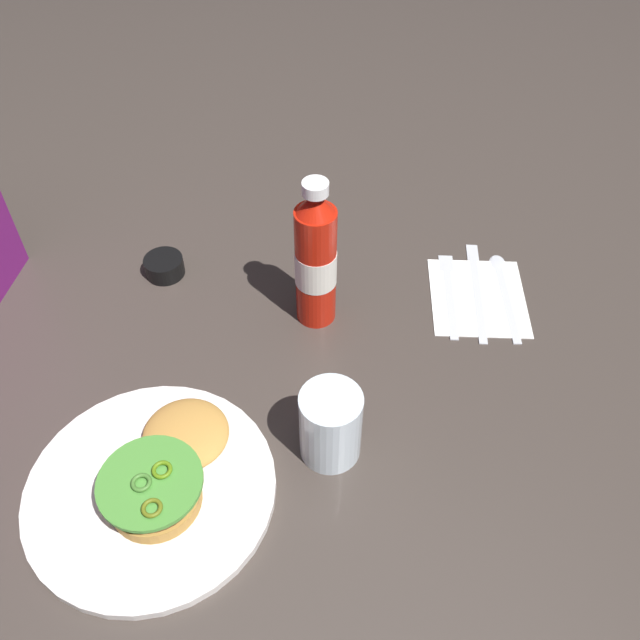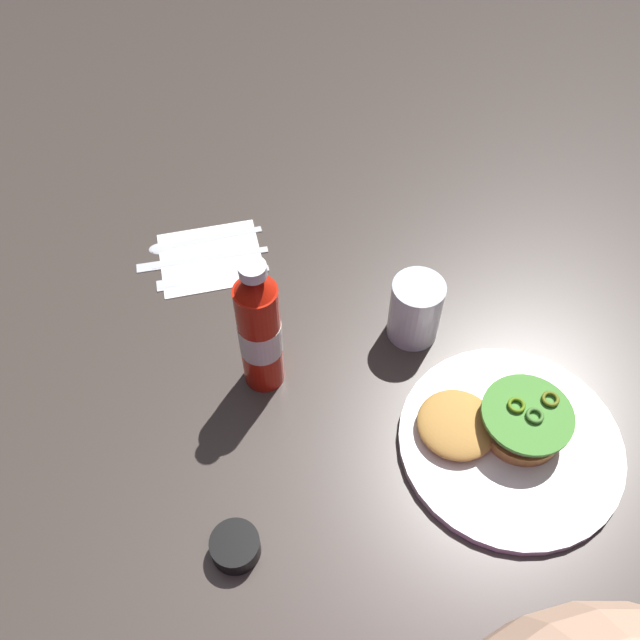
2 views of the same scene
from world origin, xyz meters
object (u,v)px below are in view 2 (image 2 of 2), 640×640
at_px(burger_sandwich, 499,423).
at_px(water_glass, 415,310).
at_px(condiment_cup, 235,546).
at_px(butter_knife, 194,259).
at_px(fork_utensil, 202,277).
at_px(dinner_plate, 510,443).
at_px(ketchup_bottle, 260,331).
at_px(spoon_utensil, 189,241).
at_px(napkin, 211,258).

bearing_deg(burger_sandwich, water_glass, -67.82).
xyz_separation_m(condiment_cup, butter_knife, (0.04, -0.48, -0.01)).
xyz_separation_m(burger_sandwich, fork_utensil, (0.38, -0.32, -0.03)).
xyz_separation_m(dinner_plate, condiment_cup, (0.36, 0.09, 0.01)).
bearing_deg(ketchup_bottle, spoon_utensil, -69.42).
height_order(condiment_cup, fork_utensil, condiment_cup).
bearing_deg(butter_knife, spoon_utensil, -80.56).
height_order(water_glass, condiment_cup, water_glass).
bearing_deg(condiment_cup, dinner_plate, -165.49).
xyz_separation_m(napkin, fork_utensil, (0.01, 0.04, 0.00)).
xyz_separation_m(condiment_cup, napkin, (0.02, -0.48, -0.01)).
height_order(water_glass, napkin, water_glass).
relative_size(condiment_cup, napkin, 0.37).
bearing_deg(water_glass, napkin, -32.27).
relative_size(burger_sandwich, napkin, 1.22).
distance_m(napkin, spoon_utensil, 0.05).
bearing_deg(dinner_plate, napkin, -45.23).
xyz_separation_m(ketchup_bottle, butter_knife, (0.10, -0.23, -0.10)).
distance_m(condiment_cup, fork_utensil, 0.44).
bearing_deg(dinner_plate, water_glass, -65.90).
bearing_deg(condiment_cup, butter_knife, -84.92).
bearing_deg(napkin, spoon_utensil, -48.69).
height_order(burger_sandwich, butter_knife, burger_sandwich).
xyz_separation_m(burger_sandwich, spoon_utensil, (0.40, -0.40, -0.03)).
bearing_deg(water_glass, spoon_utensil, -34.34).
bearing_deg(water_glass, condiment_cup, 46.89).
height_order(dinner_plate, napkin, dinner_plate).
bearing_deg(condiment_cup, fork_utensil, -86.08).
xyz_separation_m(ketchup_bottle, fork_utensil, (0.08, -0.19, -0.10)).
xyz_separation_m(water_glass, napkin, (0.29, -0.18, -0.05)).
bearing_deg(spoon_utensil, ketchup_bottle, 110.58).
distance_m(spoon_utensil, fork_utensil, 0.08).
height_order(ketchup_bottle, butter_knife, ketchup_bottle).
bearing_deg(dinner_plate, condiment_cup, 14.51).
relative_size(burger_sandwich, condiment_cup, 3.28).
bearing_deg(burger_sandwich, dinner_plate, 130.44).
relative_size(ketchup_bottle, condiment_cup, 3.91).
height_order(spoon_utensil, fork_utensil, same).
distance_m(condiment_cup, spoon_utensil, 0.52).
distance_m(dinner_plate, ketchup_bottle, 0.36).
xyz_separation_m(water_glass, spoon_utensil, (0.32, -0.22, -0.05)).
height_order(ketchup_bottle, condiment_cup, ketchup_bottle).
bearing_deg(napkin, condiment_cup, 91.90).
bearing_deg(burger_sandwich, butter_knife, -42.87).
distance_m(dinner_plate, condiment_cup, 0.38).
relative_size(ketchup_bottle, spoon_utensil, 1.25).
height_order(ketchup_bottle, spoon_utensil, ketchup_bottle).
relative_size(dinner_plate, ketchup_bottle, 1.26).
distance_m(dinner_plate, burger_sandwich, 0.03).
relative_size(dinner_plate, spoon_utensil, 1.57).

